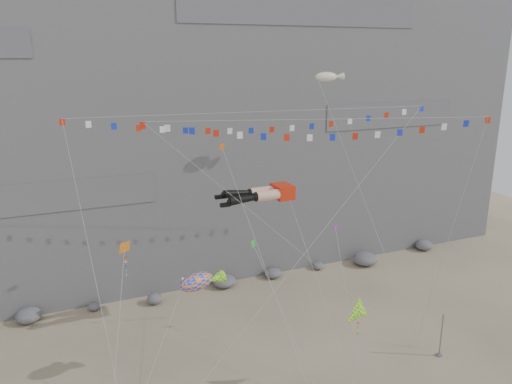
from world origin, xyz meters
TOP-DOWN VIEW (x-y plane):
  - ground at (0.00, 0.00)m, footprint 120.00×120.00m
  - cliff at (0.00, 32.00)m, footprint 80.00×28.00m
  - talus_boulders at (0.00, 17.00)m, footprint 60.00×3.00m
  - anchor_pole_right at (12.69, -2.77)m, footprint 0.12×0.12m
  - legs_kite at (0.63, 7.67)m, footprint 7.10×17.20m
  - flag_banner_upper at (1.48, 10.06)m, footprint 33.64×16.62m
  - flag_banner_lower at (3.85, 3.35)m, footprint 27.03×8.28m
  - harlequin_kite at (-12.18, 3.40)m, footprint 3.82×8.03m
  - fish_windsock at (-7.32, 1.90)m, footprint 9.06×6.62m
  - delta_kite at (3.31, -3.94)m, footprint 3.77×4.04m
  - blimp_windsock at (9.11, 11.81)m, footprint 4.71×13.86m
  - small_kite_a at (-2.89, 8.00)m, footprint 2.78×14.84m
  - small_kite_b at (5.72, 3.51)m, footprint 3.31×10.23m
  - small_kite_c at (-3.07, 0.82)m, footprint 3.48×8.31m

SIDE VIEW (x-z plane):
  - ground at x=0.00m, z-range 0.00..0.00m
  - talus_boulders at x=0.00m, z-range 0.00..1.20m
  - anchor_pole_right at x=12.69m, z-range 0.00..3.96m
  - delta_kite at x=3.31m, z-range 2.49..11.05m
  - fish_windsock at x=-7.32m, z-range 2.49..14.71m
  - small_kite_b at x=5.72m, z-range 3.02..17.56m
  - small_kite_c at x=-3.07m, z-range 4.23..18.19m
  - harlequin_kite at x=-12.18m, z-range 4.61..18.43m
  - legs_kite at x=0.63m, z-range 2.76..23.45m
  - small_kite_a at x=-2.89m, z-range 5.83..28.43m
  - flag_banner_lower at x=3.85m, z-range 8.81..31.28m
  - flag_banner_upper at x=1.48m, z-range 5.45..34.69m
  - blimp_windsock at x=9.11m, z-range 9.58..36.17m
  - cliff at x=0.00m, z-range 0.00..50.00m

